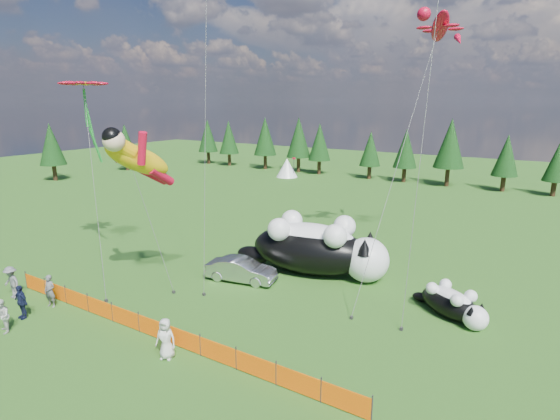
# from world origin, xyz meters

# --- Properties ---
(ground) EXTENTS (160.00, 160.00, 0.00)m
(ground) POSITION_xyz_m (0.00, 0.00, 0.00)
(ground) COLOR #143C0B
(ground) RESTS_ON ground
(safety_fence) EXTENTS (22.06, 0.06, 1.10)m
(safety_fence) POSITION_xyz_m (0.00, -3.00, 0.50)
(safety_fence) COLOR #262626
(safety_fence) RESTS_ON ground
(tree_line) EXTENTS (90.00, 4.00, 8.00)m
(tree_line) POSITION_xyz_m (0.00, 45.00, 4.00)
(tree_line) COLOR black
(tree_line) RESTS_ON ground
(festival_tents) EXTENTS (50.00, 3.20, 2.80)m
(festival_tents) POSITION_xyz_m (11.00, 40.00, 1.40)
(festival_tents) COLOR white
(festival_tents) RESTS_ON ground
(cat_large) EXTENTS (10.62, 4.94, 3.85)m
(cat_large) POSITION_xyz_m (3.05, 8.38, 1.83)
(cat_large) COLOR black
(cat_large) RESTS_ON ground
(cat_small) EXTENTS (4.27, 3.20, 1.70)m
(cat_small) POSITION_xyz_m (11.89, 6.68, 0.81)
(cat_small) COLOR black
(cat_small) RESTS_ON ground
(car) EXTENTS (4.72, 2.42, 1.48)m
(car) POSITION_xyz_m (-0.48, 4.78, 0.74)
(car) COLOR #BAB9BF
(car) RESTS_ON ground
(spectator_a) EXTENTS (0.76, 0.58, 1.85)m
(spectator_a) POSITION_xyz_m (-7.37, -3.66, 0.92)
(spectator_a) COLOR #5D5D62
(spectator_a) RESTS_ON ground
(spectator_b) EXTENTS (0.98, 0.79, 1.75)m
(spectator_b) POSITION_xyz_m (-6.64, -6.56, 0.87)
(spectator_b) COLOR beige
(spectator_b) RESTS_ON ground
(spectator_c) EXTENTS (1.09, 0.57, 1.85)m
(spectator_c) POSITION_xyz_m (-7.38, -5.23, 0.92)
(spectator_c) COLOR #141A37
(spectator_c) RESTS_ON ground
(spectator_d) EXTENTS (1.26, 0.68, 1.92)m
(spectator_d) POSITION_xyz_m (-10.33, -4.17, 0.96)
(spectator_d) COLOR #5D5D62
(spectator_d) RESTS_ON ground
(spectator_e) EXTENTS (1.07, 0.87, 1.90)m
(spectator_e) POSITION_xyz_m (1.82, -3.92, 0.95)
(spectator_e) COLOR beige
(spectator_e) RESTS_ON ground
(superhero_kite) EXTENTS (5.04, 5.33, 10.19)m
(superhero_kite) POSITION_xyz_m (-4.12, 0.38, 8.02)
(superhero_kite) COLOR #E0AD0B
(superhero_kite) RESTS_ON ground
(gecko_kite) EXTENTS (4.26, 13.98, 19.03)m
(gecko_kite) POSITION_xyz_m (8.30, 14.63, 15.71)
(gecko_kite) COLOR red
(gecko_kite) RESTS_ON ground
(flower_kite) EXTENTS (6.72, 5.21, 13.51)m
(flower_kite) POSITION_xyz_m (-10.24, 1.77, 12.03)
(flower_kite) COLOR red
(flower_kite) RESTS_ON ground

